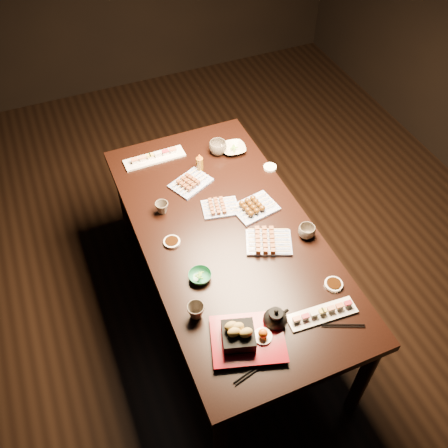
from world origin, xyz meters
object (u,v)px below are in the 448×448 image
Objects in this scene: sushi_platter_far at (154,156)px; teacup_far_right at (218,148)px; tempura_tray at (248,334)px; sushi_platter_near at (322,312)px; yakitori_plate_center at (220,206)px; edamame_bowl_cream at (233,149)px; teapot at (275,317)px; condiment_bottle at (200,162)px; teacup_far_left at (162,208)px; teacup_mid_right at (307,232)px; dining_table at (227,275)px; teacup_near_left at (196,311)px; yakitori_plate_left at (191,181)px; yakitori_plate_right at (269,240)px; edamame_bowl_green at (200,276)px.

teacup_far_right is (0.38, -0.10, 0.02)m from sushi_platter_far.
sushi_platter_far is 1.14× the size of tempura_tray.
yakitori_plate_center is at bearing 105.95° from sushi_platter_near.
edamame_bowl_cream is at bearing 86.38° from tempura_tray.
teapot is 1.10m from condiment_bottle.
teapot is at bearing -73.71° from teacup_far_left.
sushi_platter_far is 1.05m from teacup_mid_right.
sushi_platter_far is at bearing 121.40° from teacup_mid_right.
teacup_far_left is (-0.27, 0.28, 0.41)m from dining_table.
yakitori_plate_left is at bearing 71.40° from teacup_near_left.
sushi_platter_near is 0.48m from yakitori_plate_right.
edamame_bowl_green is at bearing -147.60° from yakitori_plate_right.
teacup_near_left reaches higher than yakitori_plate_left.
yakitori_plate_right is at bearing -92.33° from teacup_far_right.
yakitori_plate_center reaches higher than sushi_platter_far.
sushi_platter_far is at bearing 109.67° from sushi_platter_near.
edamame_bowl_cream is 1.64× the size of teacup_mid_right.
tempura_tray is 0.27m from teacup_near_left.
edamame_bowl_cream is at bearing 56.91° from edamame_bowl_green.
edamame_bowl_cream is 0.79m from teacup_mid_right.
teacup_far_right reaches higher than yakitori_plate_center.
teacup_near_left reaches higher than edamame_bowl_green.
teapot is (0.15, 0.03, -0.00)m from tempura_tray.
sushi_platter_far reaches higher than dining_table.
condiment_bottle is at bearing 19.48° from yakitori_plate_left.
sushi_platter_near is at bearing -89.72° from teacup_far_right.
sushi_platter_near is 0.37m from tempura_tray.
teacup_mid_right is (0.42, -0.61, 0.01)m from yakitori_plate_left.
dining_table is at bearing -88.57° from yakitori_plate_center.
yakitori_plate_center is 1.73× the size of edamame_bowl_green.
sushi_platter_far is (-0.38, 1.35, 0.00)m from sushi_platter_near.
dining_table is at bearing -107.76° from teacup_far_right.
edamame_bowl_cream is (0.09, 1.23, -0.00)m from sushi_platter_near.
teacup_far_left is at bearing 77.37° from sushi_platter_far.
dining_table is at bearing 42.31° from edamame_bowl_green.
tempura_tray reaches higher than teacup_far_right.
condiment_bottle is at bearing 115.46° from teacup_mid_right.
teacup_far_left reaches higher than yakitori_plate_left.
teacup_far_left is (-0.03, 0.50, 0.02)m from edamame_bowl_green.
sushi_platter_far is 0.58m from yakitori_plate_center.
tempura_tray is (-0.12, -1.05, 0.03)m from yakitori_plate_left.
teacup_far_right is at bearing 36.12° from teacup_far_left.
teacup_mid_right is at bearing -77.88° from teacup_far_right.
yakitori_plate_right reaches higher than edamame_bowl_green.
teapot is at bearing -113.07° from yakitori_plate_left.
dining_table is at bearing -46.02° from teacup_far_left.
yakitori_plate_center is 0.36m from yakitori_plate_right.
tempura_tray is at bearing -140.69° from teacup_mid_right.
teacup_near_left is 0.91× the size of teacup_mid_right.
teacup_mid_right is at bearing 56.38° from tempura_tray.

